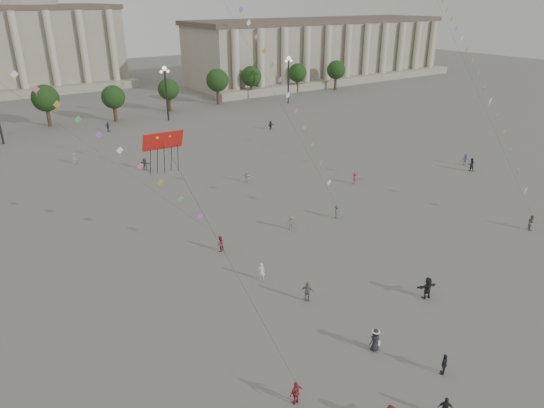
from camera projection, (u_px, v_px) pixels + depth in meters
ground at (358, 323)px, 37.04m from camera, size 360.00×360.00×0.00m
hall_east at (322, 50)px, 143.94m from camera, size 84.00×26.22×17.20m
hall_central at (21, 32)px, 129.15m from camera, size 48.30×34.30×35.50m
tree_row at (77, 95)px, 93.90m from camera, size 137.12×5.12×8.00m
lamp_post_mid_east at (166, 83)px, 94.92m from camera, size 2.00×0.90×10.65m
lamp_post_far_east at (289, 71)px, 110.60m from camera, size 2.00×0.90×10.65m
person_crowd_0 at (108, 127)px, 89.24m from camera, size 1.16×0.69×1.85m
person_crowd_3 at (427, 288)px, 39.72m from camera, size 1.87×1.04×1.92m
person_crowd_4 at (74, 158)px, 72.16m from camera, size 1.36×1.33×1.56m
person_crowd_6 at (291, 223)px, 51.44m from camera, size 1.26×1.04×1.69m
person_crowd_7 at (247, 177)px, 64.82m from camera, size 1.32×1.32×1.52m
person_crowd_8 at (355, 178)px, 64.28m from camera, size 1.04×1.14×1.53m
person_crowd_9 at (271, 125)px, 90.83m from camera, size 1.52×0.77×1.57m
person_crowd_12 at (145, 164)px, 69.50m from camera, size 1.40×1.63×1.77m
person_crowd_13 at (261, 271)px, 42.32m from camera, size 0.73×0.66×1.68m
person_crowd_14 at (465, 160)px, 71.43m from camera, size 1.23×1.23×1.71m
person_crowd_15 at (471, 164)px, 69.00m from camera, size 1.16×1.09×1.91m
tourist_0 at (296, 393)px, 29.38m from camera, size 0.98×0.46×1.63m
tourist_1 at (446, 408)px, 28.36m from camera, size 0.87×0.91×1.52m
tourist_3 at (308, 292)px, 39.32m from camera, size 1.03×1.09×1.81m
tourist_4 at (444, 364)px, 31.73m from camera, size 0.99×0.77×1.56m
kite_flyer_0 at (220, 244)px, 47.15m from camera, size 0.95×0.86×1.60m
kite_flyer_1 at (337, 212)px, 54.23m from camera, size 1.12×1.14×1.57m
kite_flyer_2 at (531, 222)px, 51.58m from camera, size 1.00×1.01×1.65m
hat_person at (375, 339)px, 33.84m from camera, size 0.84×0.60×1.71m
dragon_kite at (165, 155)px, 26.12m from camera, size 3.39×3.46×16.23m
kite_train_east at (454, 27)px, 69.89m from camera, size 27.71×43.69×61.85m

